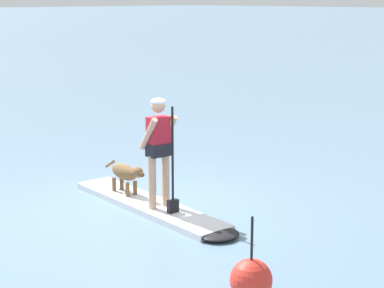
{
  "coord_description": "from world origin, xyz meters",
  "views": [
    {
      "loc": [
        7.64,
        -6.62,
        3.31
      ],
      "look_at": [
        0.0,
        1.0,
        0.9
      ],
      "focal_mm": 61.46,
      "sensor_mm": 36.0,
      "label": 1
    }
  ],
  "objects": [
    {
      "name": "marker_buoy",
      "position": [
        3.29,
        -1.35,
        0.24
      ],
      "size": [
        0.48,
        0.48,
        0.98
      ],
      "color": "red",
      "rests_on": "ground_plane"
    },
    {
      "name": "paddleboard",
      "position": [
        0.23,
        -0.02,
        0.05
      ],
      "size": [
        3.74,
        1.0,
        0.1
      ],
      "color": "silver",
      "rests_on": "ground_plane"
    },
    {
      "name": "person_paddler",
      "position": [
        0.32,
        -0.03,
        1.1
      ],
      "size": [
        0.63,
        0.51,
        1.73
      ],
      "color": "tan",
      "rests_on": "paddleboard"
    },
    {
      "name": "dog",
      "position": [
        -0.62,
        0.06,
        0.45
      ],
      "size": [
        1.14,
        0.29,
        0.53
      ],
      "color": "brown",
      "rests_on": "paddleboard"
    },
    {
      "name": "ground_plane",
      "position": [
        0.0,
        0.0,
        0.0
      ],
      "size": [
        400.0,
        400.0,
        0.0
      ],
      "primitive_type": "plane",
      "color": "slate"
    }
  ]
}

